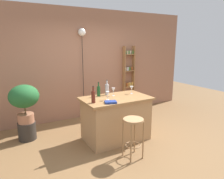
# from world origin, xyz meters

# --- Properties ---
(ground) EXTENTS (12.00, 12.00, 0.00)m
(ground) POSITION_xyz_m (0.00, 0.00, 0.00)
(ground) COLOR brown
(back_wall) EXTENTS (6.40, 0.10, 2.80)m
(back_wall) POSITION_xyz_m (0.00, 1.95, 1.40)
(back_wall) COLOR #9E6B51
(back_wall) RESTS_ON ground
(kitchen_counter) EXTENTS (1.35, 0.82, 0.88)m
(kitchen_counter) POSITION_xyz_m (0.00, 0.30, 0.45)
(kitchen_counter) COLOR tan
(kitchen_counter) RESTS_ON ground
(bar_stool) EXTENTS (0.34, 0.34, 0.70)m
(bar_stool) POSITION_xyz_m (-0.11, -0.46, 0.52)
(bar_stool) COLOR #997047
(bar_stool) RESTS_ON ground
(spice_shelf) EXTENTS (0.34, 0.14, 1.86)m
(spice_shelf) POSITION_xyz_m (1.31, 1.81, 0.95)
(spice_shelf) COLOR #9E7042
(spice_shelf) RESTS_ON ground
(plant_stool) EXTENTS (0.35, 0.35, 0.37)m
(plant_stool) POSITION_xyz_m (-1.60, 1.18, 0.18)
(plant_stool) COLOR #2D2823
(plant_stool) RESTS_ON ground
(potted_plant) EXTENTS (0.58, 0.52, 0.78)m
(potted_plant) POSITION_xyz_m (-1.60, 1.18, 0.86)
(potted_plant) COLOR #A86B4C
(potted_plant) RESTS_ON plant_stool
(bottle_wine_red) EXTENTS (0.07, 0.07, 0.31)m
(bottle_wine_red) POSITION_xyz_m (-0.55, 0.18, 1.00)
(bottle_wine_red) COLOR #5B2319
(bottle_wine_red) RESTS_ON kitchen_counter
(bottle_sauce_amber) EXTENTS (0.07, 0.07, 0.29)m
(bottle_sauce_amber) POSITION_xyz_m (-0.25, 0.57, 1.00)
(bottle_sauce_amber) COLOR #194C23
(bottle_sauce_amber) RESTS_ON kitchen_counter
(bottle_spirits_clear) EXTENTS (0.08, 0.08, 0.32)m
(bottle_spirits_clear) POSITION_xyz_m (-0.05, 0.59, 1.00)
(bottle_spirits_clear) COLOR #B2B2B7
(bottle_spirits_clear) RESTS_ON kitchen_counter
(wine_glass_left) EXTENTS (0.07, 0.07, 0.16)m
(wine_glass_left) POSITION_xyz_m (0.03, 0.46, 1.00)
(wine_glass_left) COLOR silver
(wine_glass_left) RESTS_ON kitchen_counter
(wine_glass_center) EXTENTS (0.07, 0.07, 0.16)m
(wine_glass_center) POSITION_xyz_m (0.46, 0.42, 1.00)
(wine_glass_center) COLOR silver
(wine_glass_center) RESTS_ON kitchen_counter
(wine_glass_right) EXTENTS (0.07, 0.07, 0.16)m
(wine_glass_right) POSITION_xyz_m (-0.23, 0.23, 1.00)
(wine_glass_right) COLOR silver
(wine_glass_right) RESTS_ON kitchen_counter
(cookbook) EXTENTS (0.24, 0.20, 0.03)m
(cookbook) POSITION_xyz_m (-0.28, 0.01, 0.90)
(cookbook) COLOR navy
(cookbook) RESTS_ON kitchen_counter
(pendant_globe_light) EXTENTS (0.19, 0.19, 2.30)m
(pendant_globe_light) POSITION_xyz_m (-0.08, 1.84, 2.15)
(pendant_globe_light) COLOR black
(pendant_globe_light) RESTS_ON ground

